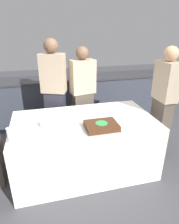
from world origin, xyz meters
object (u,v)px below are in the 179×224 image
object	(u,v)px
cake	(101,126)
person_seated_right	(163,105)
person_cutting_cake	(83,96)
plate_stack	(49,123)
wine_glass	(9,134)
person_standing_back	(54,94)

from	to	relation	value
cake	person_seated_right	distance (m)	1.02
person_cutting_cake	plate_stack	bearing A→B (deg)	41.29
plate_stack	person_seated_right	world-z (taller)	person_seated_right
plate_stack	wine_glass	bearing A→B (deg)	-138.48
person_standing_back	person_cutting_cake	bearing A→B (deg)	-157.47
plate_stack	person_cutting_cake	distance (m)	0.97
wine_glass	person_cutting_cake	size ratio (longest dim) A/B	0.13
plate_stack	wine_glass	size ratio (longest dim) A/B	1.14
person_cutting_cake	person_standing_back	bearing A→B (deg)	-11.48
cake	person_cutting_cake	world-z (taller)	person_cutting_cake
wine_glass	person_cutting_cake	bearing A→B (deg)	48.77
wine_glass	person_seated_right	distance (m)	2.00
cake	wine_glass	size ratio (longest dim) A/B	2.08
cake	person_seated_right	world-z (taller)	person_seated_right
wine_glass	person_seated_right	bearing A→B (deg)	11.53
plate_stack	person_standing_back	xyz separation A→B (m)	(0.14, 0.77, 0.11)
cake	person_seated_right	bearing A→B (deg)	15.87
wine_glass	cake	bearing A→B (deg)	7.07
wine_glass	person_standing_back	world-z (taller)	person_standing_back
person_cutting_cake	cake	bearing A→B (deg)	78.52
person_seated_right	person_standing_back	xyz separation A→B (m)	(-1.42, 0.72, 0.04)
cake	person_seated_right	xyz separation A→B (m)	(0.98, 0.28, 0.06)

